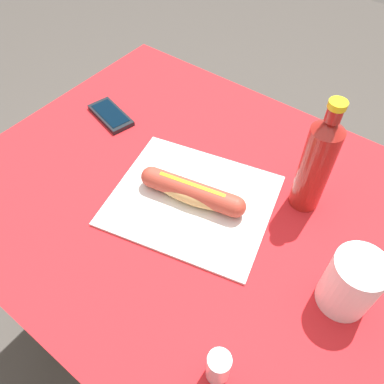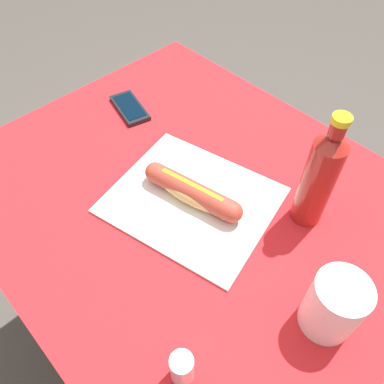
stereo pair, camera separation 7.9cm
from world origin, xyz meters
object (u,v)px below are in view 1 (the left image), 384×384
at_px(soda_bottle, 316,164).
at_px(drinking_cup, 351,283).
at_px(cell_phone, 111,115).
at_px(hot_dog, 192,192).
at_px(salt_shaker, 218,367).

relative_size(soda_bottle, drinking_cup, 2.13).
height_order(cell_phone, drinking_cup, drinking_cup).
bearing_deg(drinking_cup, cell_phone, -9.31).
bearing_deg(hot_dog, salt_shaker, 133.71).
bearing_deg(salt_shaker, cell_phone, -30.92).
bearing_deg(drinking_cup, hot_dog, -2.83).
bearing_deg(drinking_cup, soda_bottle, -46.23).
distance_m(cell_phone, drinking_cup, 0.69).
bearing_deg(hot_dog, drinking_cup, 177.17).
bearing_deg(salt_shaker, hot_dog, -46.29).
height_order(cell_phone, soda_bottle, soda_bottle).
bearing_deg(soda_bottle, cell_phone, 5.33).
xyz_separation_m(soda_bottle, salt_shaker, (-0.05, 0.39, -0.08)).
distance_m(hot_dog, salt_shaker, 0.34).
distance_m(hot_dog, drinking_cup, 0.34).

